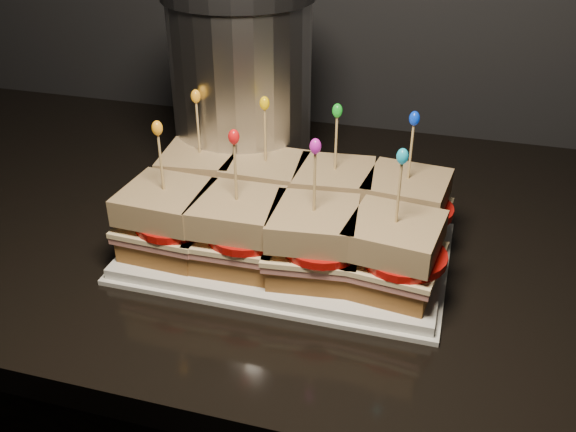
# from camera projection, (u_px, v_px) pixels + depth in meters

# --- Properties ---
(granite_slab) EXTENTS (2.43, 0.71, 0.03)m
(granite_slab) POSITION_uv_depth(u_px,v_px,m) (450.00, 251.00, 0.83)
(granite_slab) COLOR black
(granite_slab) RESTS_ON cabinet
(platter) EXTENTS (0.37, 0.23, 0.02)m
(platter) POSITION_uv_depth(u_px,v_px,m) (288.00, 248.00, 0.79)
(platter) COLOR white
(platter) RESTS_ON granite_slab
(platter_rim) EXTENTS (0.38, 0.24, 0.01)m
(platter_rim) POSITION_uv_depth(u_px,v_px,m) (288.00, 252.00, 0.79)
(platter_rim) COLOR white
(platter_rim) RESTS_ON granite_slab
(sandwich_0_bread_bot) EXTENTS (0.10, 0.10, 0.03)m
(sandwich_0_bread_bot) POSITION_uv_depth(u_px,v_px,m) (203.00, 199.00, 0.85)
(sandwich_0_bread_bot) COLOR #5B3617
(sandwich_0_bread_bot) RESTS_ON platter
(sandwich_0_ham) EXTENTS (0.11, 0.11, 0.01)m
(sandwich_0_ham) POSITION_uv_depth(u_px,v_px,m) (203.00, 188.00, 0.84)
(sandwich_0_ham) COLOR #B05F58
(sandwich_0_ham) RESTS_ON sandwich_0_bread_bot
(sandwich_0_cheese) EXTENTS (0.11, 0.11, 0.01)m
(sandwich_0_cheese) POSITION_uv_depth(u_px,v_px,m) (202.00, 183.00, 0.84)
(sandwich_0_cheese) COLOR #FCE1A2
(sandwich_0_cheese) RESTS_ON sandwich_0_ham
(sandwich_0_tomato) EXTENTS (0.09, 0.09, 0.01)m
(sandwich_0_tomato) POSITION_uv_depth(u_px,v_px,m) (209.00, 181.00, 0.83)
(sandwich_0_tomato) COLOR #AD0D0A
(sandwich_0_tomato) RESTS_ON sandwich_0_cheese
(sandwich_0_bread_top) EXTENTS (0.10, 0.10, 0.03)m
(sandwich_0_bread_top) POSITION_uv_depth(u_px,v_px,m) (201.00, 164.00, 0.83)
(sandwich_0_bread_top) COLOR brown
(sandwich_0_bread_top) RESTS_ON sandwich_0_tomato
(sandwich_0_pick) EXTENTS (0.00, 0.00, 0.09)m
(sandwich_0_pick) POSITION_uv_depth(u_px,v_px,m) (198.00, 131.00, 0.80)
(sandwich_0_pick) COLOR tan
(sandwich_0_pick) RESTS_ON sandwich_0_bread_top
(sandwich_0_frill) EXTENTS (0.01, 0.01, 0.02)m
(sandwich_0_frill) POSITION_uv_depth(u_px,v_px,m) (196.00, 96.00, 0.78)
(sandwich_0_frill) COLOR orange
(sandwich_0_frill) RESTS_ON sandwich_0_pick
(sandwich_1_bread_bot) EXTENTS (0.09, 0.09, 0.03)m
(sandwich_1_bread_bot) POSITION_uv_depth(u_px,v_px,m) (267.00, 208.00, 0.83)
(sandwich_1_bread_bot) COLOR #5B3617
(sandwich_1_bread_bot) RESTS_ON platter
(sandwich_1_ham) EXTENTS (0.10, 0.10, 0.01)m
(sandwich_1_ham) POSITION_uv_depth(u_px,v_px,m) (266.00, 197.00, 0.82)
(sandwich_1_ham) COLOR #B05F58
(sandwich_1_ham) RESTS_ON sandwich_1_bread_bot
(sandwich_1_cheese) EXTENTS (0.10, 0.10, 0.01)m
(sandwich_1_cheese) POSITION_uv_depth(u_px,v_px,m) (266.00, 192.00, 0.82)
(sandwich_1_cheese) COLOR #FCE1A2
(sandwich_1_cheese) RESTS_ON sandwich_1_ham
(sandwich_1_tomato) EXTENTS (0.09, 0.09, 0.01)m
(sandwich_1_tomato) POSITION_uv_depth(u_px,v_px,m) (274.00, 190.00, 0.81)
(sandwich_1_tomato) COLOR #AD0D0A
(sandwich_1_tomato) RESTS_ON sandwich_1_cheese
(sandwich_1_bread_top) EXTENTS (0.09, 0.09, 0.03)m
(sandwich_1_bread_top) POSITION_uv_depth(u_px,v_px,m) (266.00, 172.00, 0.80)
(sandwich_1_bread_top) COLOR brown
(sandwich_1_bread_top) RESTS_ON sandwich_1_tomato
(sandwich_1_pick) EXTENTS (0.00, 0.00, 0.09)m
(sandwich_1_pick) POSITION_uv_depth(u_px,v_px,m) (265.00, 138.00, 0.78)
(sandwich_1_pick) COLOR tan
(sandwich_1_pick) RESTS_ON sandwich_1_bread_top
(sandwich_1_frill) EXTENTS (0.01, 0.01, 0.02)m
(sandwich_1_frill) POSITION_uv_depth(u_px,v_px,m) (265.00, 103.00, 0.76)
(sandwich_1_frill) COLOR #F0BA05
(sandwich_1_frill) RESTS_ON sandwich_1_pick
(sandwich_2_bread_bot) EXTENTS (0.10, 0.10, 0.03)m
(sandwich_2_bread_bot) POSITION_uv_depth(u_px,v_px,m) (333.00, 217.00, 0.81)
(sandwich_2_bread_bot) COLOR #5B3617
(sandwich_2_bread_bot) RESTS_ON platter
(sandwich_2_ham) EXTENTS (0.11, 0.11, 0.01)m
(sandwich_2_ham) POSITION_uv_depth(u_px,v_px,m) (333.00, 206.00, 0.80)
(sandwich_2_ham) COLOR #B05F58
(sandwich_2_ham) RESTS_ON sandwich_2_bread_bot
(sandwich_2_cheese) EXTENTS (0.11, 0.11, 0.01)m
(sandwich_2_cheese) POSITION_uv_depth(u_px,v_px,m) (334.00, 201.00, 0.80)
(sandwich_2_cheese) COLOR #FCE1A2
(sandwich_2_cheese) RESTS_ON sandwich_2_ham
(sandwich_2_tomato) EXTENTS (0.09, 0.09, 0.01)m
(sandwich_2_tomato) POSITION_uv_depth(u_px,v_px,m) (342.00, 199.00, 0.79)
(sandwich_2_tomato) COLOR #AD0D0A
(sandwich_2_tomato) RESTS_ON sandwich_2_cheese
(sandwich_2_bread_top) EXTENTS (0.10, 0.10, 0.03)m
(sandwich_2_bread_top) POSITION_uv_depth(u_px,v_px,m) (334.00, 181.00, 0.78)
(sandwich_2_bread_top) COLOR brown
(sandwich_2_bread_top) RESTS_ON sandwich_2_tomato
(sandwich_2_pick) EXTENTS (0.00, 0.00, 0.09)m
(sandwich_2_pick) POSITION_uv_depth(u_px,v_px,m) (336.00, 146.00, 0.76)
(sandwich_2_pick) COLOR tan
(sandwich_2_pick) RESTS_ON sandwich_2_bread_top
(sandwich_2_frill) EXTENTS (0.01, 0.01, 0.02)m
(sandwich_2_frill) POSITION_uv_depth(u_px,v_px,m) (337.00, 111.00, 0.74)
(sandwich_2_frill) COLOR green
(sandwich_2_frill) RESTS_ON sandwich_2_pick
(sandwich_3_bread_bot) EXTENTS (0.10, 0.10, 0.03)m
(sandwich_3_bread_bot) POSITION_uv_depth(u_px,v_px,m) (403.00, 227.00, 0.79)
(sandwich_3_bread_bot) COLOR #5B3617
(sandwich_3_bread_bot) RESTS_ON platter
(sandwich_3_ham) EXTENTS (0.11, 0.11, 0.01)m
(sandwich_3_ham) POSITION_uv_depth(u_px,v_px,m) (404.00, 216.00, 0.78)
(sandwich_3_ham) COLOR #B05F58
(sandwich_3_ham) RESTS_ON sandwich_3_bread_bot
(sandwich_3_cheese) EXTENTS (0.11, 0.11, 0.01)m
(sandwich_3_cheese) POSITION_uv_depth(u_px,v_px,m) (405.00, 211.00, 0.78)
(sandwich_3_cheese) COLOR #FCE1A2
(sandwich_3_cheese) RESTS_ON sandwich_3_ham
(sandwich_3_tomato) EXTENTS (0.09, 0.09, 0.01)m
(sandwich_3_tomato) POSITION_uv_depth(u_px,v_px,m) (415.00, 209.00, 0.76)
(sandwich_3_tomato) COLOR #AD0D0A
(sandwich_3_tomato) RESTS_ON sandwich_3_cheese
(sandwich_3_bread_top) EXTENTS (0.10, 0.10, 0.03)m
(sandwich_3_bread_top) POSITION_uv_depth(u_px,v_px,m) (407.00, 190.00, 0.76)
(sandwich_3_bread_top) COLOR brown
(sandwich_3_bread_top) RESTS_ON sandwich_3_tomato
(sandwich_3_pick) EXTENTS (0.00, 0.00, 0.09)m
(sandwich_3_pick) POSITION_uv_depth(u_px,v_px,m) (411.00, 155.00, 0.74)
(sandwich_3_pick) COLOR tan
(sandwich_3_pick) RESTS_ON sandwich_3_bread_top
(sandwich_3_frill) EXTENTS (0.01, 0.01, 0.02)m
(sandwich_3_frill) POSITION_uv_depth(u_px,v_px,m) (414.00, 118.00, 0.72)
(sandwich_3_frill) COLOR #0833E4
(sandwich_3_frill) RESTS_ON sandwich_3_pick
(sandwich_4_bread_bot) EXTENTS (0.10, 0.10, 0.03)m
(sandwich_4_bread_bot) POSITION_uv_depth(u_px,v_px,m) (169.00, 240.00, 0.76)
(sandwich_4_bread_bot) COLOR #5B3617
(sandwich_4_bread_bot) RESTS_ON platter
(sandwich_4_ham) EXTENTS (0.11, 0.10, 0.01)m
(sandwich_4_ham) POSITION_uv_depth(u_px,v_px,m) (168.00, 228.00, 0.76)
(sandwich_4_ham) COLOR #B05F58
(sandwich_4_ham) RESTS_ON sandwich_4_bread_bot
(sandwich_4_cheese) EXTENTS (0.11, 0.10, 0.01)m
(sandwich_4_cheese) POSITION_uv_depth(u_px,v_px,m) (168.00, 222.00, 0.75)
(sandwich_4_cheese) COLOR #FCE1A2
(sandwich_4_cheese) RESTS_ON sandwich_4_ham
(sandwich_4_tomato) EXTENTS (0.09, 0.09, 0.01)m
(sandwich_4_tomato) POSITION_uv_depth(u_px,v_px,m) (174.00, 221.00, 0.74)
(sandwich_4_tomato) COLOR #AD0D0A
(sandwich_4_tomato) RESTS_ON sandwich_4_cheese
(sandwich_4_bread_top) EXTENTS (0.10, 0.10, 0.03)m
(sandwich_4_bread_top) POSITION_uv_depth(u_px,v_px,m) (165.00, 202.00, 0.74)
(sandwich_4_bread_top) COLOR brown
(sandwich_4_bread_top) RESTS_ON sandwich_4_tomato
(sandwich_4_pick) EXTENTS (0.00, 0.00, 0.09)m
(sandwich_4_pick) POSITION_uv_depth(u_px,v_px,m) (161.00, 166.00, 0.71)
(sandwich_4_pick) COLOR tan
(sandwich_4_pick) RESTS_ON sandwich_4_bread_top
(sandwich_4_frill) EXTENTS (0.01, 0.01, 0.02)m
(sandwich_4_frill) POSITION_uv_depth(u_px,v_px,m) (157.00, 128.00, 0.69)
(sandwich_4_frill) COLOR orange
(sandwich_4_frill) RESTS_ON sandwich_4_pick
(sandwich_5_bread_bot) EXTENTS (0.09, 0.09, 0.03)m
(sandwich_5_bread_bot) POSITION_uv_depth(u_px,v_px,m) (239.00, 251.00, 0.74)
(sandwich_5_bread_bot) COLOR #5B3617
(sandwich_5_bread_bot) RESTS_ON platter
(sandwich_5_ham) EXTENTS (0.10, 0.10, 0.01)m
(sandwich_5_ham) POSITION_uv_depth(u_px,v_px,m) (238.00, 239.00, 0.73)
(sandwich_5_ham) COLOR #B05F58
(sandwich_5_ham) RESTS_ON sandwich_5_bread_bot
(sandwich_5_cheese) EXTENTS (0.10, 0.10, 0.01)m
(sandwich_5_cheese) POSITION_uv_depth(u_px,v_px,m) (238.00, 233.00, 0.73)
(sandwich_5_cheese) COLOR #FCE1A2
(sandwich_5_cheese) RESTS_ON sandwich_5_ham
(sandwich_5_tomato) EXTENTS (0.09, 0.09, 0.01)m
(sandwich_5_tomato) POSITION_uv_depth(u_px,v_px,m) (246.00, 232.00, 0.72)
(sandwich_5_tomato) COLOR #AD0D0A
(sandwich_5_tomato) RESTS_ON sandwich_5_cheese
(sandwich_5_bread_top) EXTENTS (0.10, 0.10, 0.03)m
(sandwich_5_bread_top) POSITION_uv_depth(u_px,v_px,m) (237.00, 212.00, 0.72)
(sandwich_5_bread_top) COLOR brown
(sandwich_5_bread_top) RESTS_ON sandwich_5_tomato
(sandwich_5_pick) EXTENTS (0.00, 0.00, 0.09)m
(sandwich_5_pick) POSITION_uv_depth(u_px,v_px,m) (236.00, 175.00, 0.69)
(sandwich_5_pick) COLOR tan
(sandwich_5_pick) RESTS_ON sandwich_5_bread_top
(sandwich_5_frill) EXTENTS (0.01, 0.01, 0.02)m
(sandwich_5_frill) POSITION_uv_depth(u_px,v_px,m) (234.00, 137.00, 0.67)
(sandwich_5_frill) COLOR red
(sandwich_5_frill) RESTS_ON sandwich_5_pick
(sandwich_6_bread_bot) EXTENTS (0.10, 0.10, 0.03)m
(sandwich_6_bread_bot) POSITION_uv_depth(u_px,v_px,m) (313.00, 263.00, 0.72)
(sandwich_6_bread_bot) COLOR #5B3617
(sandwich_6_bread_bot) RESTS_ON platter
(sandwich_6_ham) EXTENTS (0.11, 0.11, 0.01)m
(sandwich_6_ham) POSITION_uv_depth(u_px,v_px,m) (313.00, 250.00, 0.71)
(sandwich_6_ham) COLOR #B05F58
(sandwich_6_ham) RESTS_ON sandwich_6_bread_bot
(sandwich_6_cheese) EXTENTS (0.11, 0.11, 0.01)m
(sandwich_6_cheese) POSITION_uv_depth(u_px,v_px,m) (313.00, 245.00, 0.71)
(sandwich_6_cheese) COLOR #FCE1A2
(sandwich_6_cheese) RESTS_ON sandwich_6_ham
(sandwich_6_tomato) EXTENTS (0.09, 0.09, 0.01)m
(sandwich_6_tomato) POSITION_uv_depth(u_px,v_px,m) (323.00, 244.00, 0.70)
(sandwich_6_tomato) COLOR #AD0D0A
(sandwich_6_tomato) RESTS_ON sandwich_6_cheese
(sandwich_6_bread_top) EXTENTS (0.10, 0.10, 0.03)m
(sandwich_6_bread_top) POSITION_uv_depth(u_px,v_px,m) (314.00, 223.00, 0.70)
(sandwich_6_bread_top) COLOR brown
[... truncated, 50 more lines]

